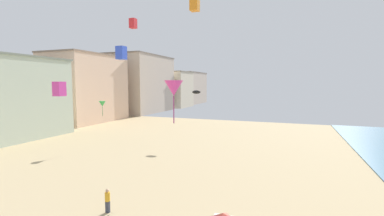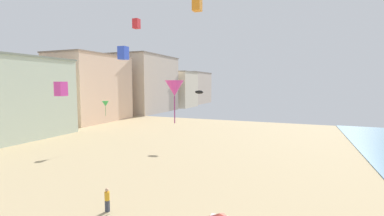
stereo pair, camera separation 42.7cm
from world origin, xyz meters
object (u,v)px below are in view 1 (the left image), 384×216
(kite_flyer, at_px, (108,199))
(kite_magenta_delta, at_px, (174,88))
(kite_green_delta, at_px, (102,104))
(kite_orange_box, at_px, (195,4))
(kite_blue_box, at_px, (121,53))
(kite_magenta_box, at_px, (59,89))
(kite_black_parafoil, at_px, (196,92))
(kite_red_box, at_px, (133,23))

(kite_flyer, height_order, kite_magenta_delta, kite_magenta_delta)
(kite_green_delta, distance_m, kite_orange_box, 18.44)
(kite_flyer, relative_size, kite_blue_box, 1.20)
(kite_flyer, height_order, kite_blue_box, kite_blue_box)
(kite_magenta_box, bearing_deg, kite_magenta_delta, 36.01)
(kite_flyer, relative_size, kite_green_delta, 0.78)
(kite_green_delta, height_order, kite_orange_box, kite_orange_box)
(kite_magenta_delta, height_order, kite_black_parafoil, kite_magenta_delta)
(kite_orange_box, bearing_deg, kite_black_parafoil, 107.24)
(kite_red_box, relative_size, kite_magenta_box, 1.32)
(kite_magenta_delta, distance_m, kite_black_parafoil, 17.59)
(kite_flyer, height_order, kite_red_box, kite_red_box)
(kite_green_delta, xyz_separation_m, kite_black_parafoil, (10.91, 8.52, 1.52))
(kite_magenta_box, relative_size, kite_blue_box, 0.84)
(kite_magenta_box, distance_m, kite_blue_box, 8.52)
(kite_magenta_box, relative_size, kite_magenta_delta, 0.30)
(kite_flyer, xyz_separation_m, kite_magenta_delta, (1.54, 7.47, 7.38))
(kite_magenta_box, height_order, kite_black_parafoil, kite_magenta_box)
(kite_red_box, height_order, kite_orange_box, kite_orange_box)
(kite_flyer, relative_size, kite_orange_box, 0.95)
(kite_green_delta, bearing_deg, kite_flyer, -50.25)
(kite_magenta_box, bearing_deg, kite_flyer, -18.40)
(kite_flyer, bearing_deg, kite_blue_box, 26.78)
(kite_green_delta, bearing_deg, kite_orange_box, 14.75)
(kite_green_delta, xyz_separation_m, kite_orange_box, (12.53, 3.30, 13.12))
(kite_blue_box, height_order, kite_black_parafoil, kite_blue_box)
(kite_orange_box, height_order, kite_black_parafoil, kite_orange_box)
(kite_magenta_box, xyz_separation_m, kite_magenta_delta, (7.53, 5.48, 0.01))
(kite_green_delta, bearing_deg, kite_magenta_box, -62.37)
(kite_magenta_box, height_order, kite_orange_box, kite_orange_box)
(kite_flyer, relative_size, kite_red_box, 1.07)
(kite_magenta_box, bearing_deg, kite_black_parafoil, 81.07)
(kite_blue_box, xyz_separation_m, kite_magenta_delta, (7.02, -2.21, -3.64))
(kite_flyer, distance_m, kite_green_delta, 21.47)
(kite_blue_box, xyz_separation_m, kite_orange_box, (4.66, 9.68, 7.09))
(kite_magenta_delta, bearing_deg, kite_flyer, -101.66)
(kite_magenta_delta, bearing_deg, kite_green_delta, 150.03)
(kite_magenta_box, distance_m, kite_black_parafoil, 22.88)
(kite_red_box, xyz_separation_m, kite_green_delta, (-0.56, -7.29, -12.45))
(kite_flyer, xyz_separation_m, kite_blue_box, (-5.48, 9.68, 11.02))
(kite_black_parafoil, bearing_deg, kite_orange_box, -72.76)
(kite_red_box, xyz_separation_m, kite_magenta_delta, (14.34, -15.88, -10.07))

